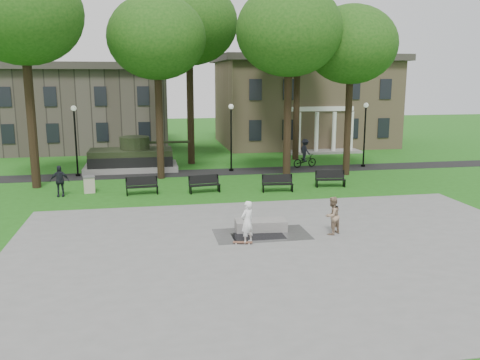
# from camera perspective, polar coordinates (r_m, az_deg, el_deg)

# --- Properties ---
(ground) EXTENTS (120.00, 120.00, 0.00)m
(ground) POSITION_cam_1_polar(r_m,az_deg,el_deg) (24.28, 2.68, -4.20)
(ground) COLOR #1E5614
(ground) RESTS_ON ground
(plaza) EXTENTS (22.00, 16.00, 0.02)m
(plaza) POSITION_cam_1_polar(r_m,az_deg,el_deg) (19.67, 6.03, -8.03)
(plaza) COLOR gray
(plaza) RESTS_ON ground
(footpath) EXTENTS (44.00, 2.60, 0.01)m
(footpath) POSITION_cam_1_polar(r_m,az_deg,el_deg) (35.77, -1.70, 0.92)
(footpath) COLOR black
(footpath) RESTS_ON ground
(building_right) EXTENTS (17.00, 12.00, 8.60)m
(building_right) POSITION_cam_1_polar(r_m,az_deg,el_deg) (51.17, 7.06, 8.92)
(building_right) COLOR #9E8460
(building_right) RESTS_ON ground
(building_left) EXTENTS (15.00, 10.00, 7.20)m
(building_left) POSITION_cam_1_polar(r_m,az_deg,el_deg) (49.66, -17.16, 7.56)
(building_left) COLOR #4C443D
(building_left) RESTS_ON ground
(tree_0) EXTENTS (6.80, 6.80, 12.97)m
(tree_0) POSITION_cam_1_polar(r_m,az_deg,el_deg) (32.62, -23.20, 16.70)
(tree_0) COLOR black
(tree_0) RESTS_ON ground
(tree_1) EXTENTS (6.20, 6.20, 11.63)m
(tree_1) POSITION_cam_1_polar(r_m,az_deg,el_deg) (33.35, -9.33, 15.45)
(tree_1) COLOR black
(tree_1) RESTS_ON ground
(tree_2) EXTENTS (6.60, 6.60, 12.16)m
(tree_2) POSITION_cam_1_polar(r_m,az_deg,el_deg) (32.61, 5.54, 16.28)
(tree_2) COLOR black
(tree_2) RESTS_ON ground
(tree_3) EXTENTS (6.00, 6.00, 11.19)m
(tree_3) POSITION_cam_1_polar(r_m,az_deg,el_deg) (34.98, 12.39, 14.57)
(tree_3) COLOR black
(tree_3) RESTS_ON ground
(tree_4) EXTENTS (7.20, 7.20, 13.50)m
(tree_4) POSITION_cam_1_polar(r_m,az_deg,el_deg) (39.09, -5.77, 17.05)
(tree_4) COLOR black
(tree_4) RESTS_ON ground
(tree_5) EXTENTS (6.40, 6.40, 12.44)m
(tree_5) POSITION_cam_1_polar(r_m,az_deg,el_deg) (41.13, 6.54, 15.75)
(tree_5) COLOR black
(tree_5) RESTS_ON ground
(lamp_left) EXTENTS (0.36, 0.36, 4.73)m
(lamp_left) POSITION_cam_1_polar(r_m,az_deg,el_deg) (35.56, -18.00, 4.84)
(lamp_left) COLOR black
(lamp_left) RESTS_ON ground
(lamp_mid) EXTENTS (0.36, 0.36, 4.73)m
(lamp_mid) POSITION_cam_1_polar(r_m,az_deg,el_deg) (35.74, -1.00, 5.43)
(lamp_mid) COLOR black
(lamp_mid) RESTS_ON ground
(lamp_right) EXTENTS (0.36, 0.36, 4.73)m
(lamp_right) POSITION_cam_1_polar(r_m,az_deg,el_deg) (38.67, 13.84, 5.56)
(lamp_right) COLOR black
(lamp_right) RESTS_ON ground
(tank_monument) EXTENTS (7.45, 3.40, 2.40)m
(tank_monument) POSITION_cam_1_polar(r_m,az_deg,el_deg) (37.21, -12.07, 2.41)
(tank_monument) COLOR gray
(tank_monument) RESTS_ON ground
(puddle) EXTENTS (2.20, 1.20, 0.00)m
(puddle) POSITION_cam_1_polar(r_m,az_deg,el_deg) (21.43, 2.05, -6.29)
(puddle) COLOR black
(puddle) RESTS_ON plaza
(concrete_block) EXTENTS (2.27, 1.17, 0.45)m
(concrete_block) POSITION_cam_1_polar(r_m,az_deg,el_deg) (22.20, 2.34, -5.06)
(concrete_block) COLOR gray
(concrete_block) RESTS_ON plaza
(skateboard) EXTENTS (0.81, 0.37, 0.07)m
(skateboard) POSITION_cam_1_polar(r_m,az_deg,el_deg) (20.44, 0.30, -7.08)
(skateboard) COLOR brown
(skateboard) RESTS_ON plaza
(skateboarder) EXTENTS (0.75, 0.70, 1.73)m
(skateboarder) POSITION_cam_1_polar(r_m,az_deg,el_deg) (20.31, 0.81, -4.74)
(skateboarder) COLOR white
(skateboarder) RESTS_ON plaza
(friend_watching) EXTENTS (0.99, 0.94, 1.62)m
(friend_watching) POSITION_cam_1_polar(r_m,az_deg,el_deg) (21.79, 10.31, -3.95)
(friend_watching) COLOR #987D62
(friend_watching) RESTS_ON plaza
(pedestrian_walker) EXTENTS (1.04, 0.46, 1.76)m
(pedestrian_walker) POSITION_cam_1_polar(r_m,az_deg,el_deg) (30.00, -19.60, -0.11)
(pedestrian_walker) COLOR black
(pedestrian_walker) RESTS_ON ground
(cyclist) EXTENTS (1.99, 1.18, 2.10)m
(cyclist) POSITION_cam_1_polar(r_m,az_deg,el_deg) (37.85, 7.30, 2.73)
(cyclist) COLOR black
(cyclist) RESTS_ON ground
(park_bench_0) EXTENTS (1.83, 0.65, 1.00)m
(park_bench_0) POSITION_cam_1_polar(r_m,az_deg,el_deg) (29.39, -10.95, -0.58)
(park_bench_0) COLOR black
(park_bench_0) RESTS_ON ground
(park_bench_1) EXTENTS (1.85, 0.77, 1.00)m
(park_bench_1) POSITION_cam_1_polar(r_m,az_deg,el_deg) (29.39, -4.02, -0.40)
(park_bench_1) COLOR black
(park_bench_1) RESTS_ON ground
(park_bench_2) EXTENTS (1.83, 0.67, 1.00)m
(park_bench_2) POSITION_cam_1_polar(r_m,az_deg,el_deg) (29.64, 4.20, -0.30)
(park_bench_2) COLOR black
(park_bench_2) RESTS_ON ground
(park_bench_3) EXTENTS (1.84, 0.73, 1.00)m
(park_bench_3) POSITION_cam_1_polar(r_m,az_deg,el_deg) (31.34, 10.07, 0.20)
(park_bench_3) COLOR black
(park_bench_3) RESTS_ON ground
(trash_bin) EXTENTS (0.76, 0.76, 0.96)m
(trash_bin) POSITION_cam_1_polar(r_m,az_deg,el_deg) (30.57, -16.58, -0.46)
(trash_bin) COLOR #BFB59E
(trash_bin) RESTS_ON ground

